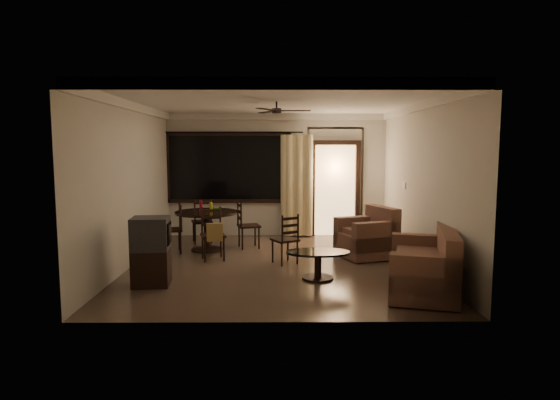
{
  "coord_description": "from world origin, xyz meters",
  "views": [
    {
      "loc": [
        -0.0,
        -8.01,
        2.02
      ],
      "look_at": [
        0.06,
        0.2,
        1.11
      ],
      "focal_mm": 30.0,
      "sensor_mm": 36.0,
      "label": 1
    }
  ],
  "objects_px": {
    "dining_table": "(207,220)",
    "sofa": "(427,268)",
    "dining_chair_west": "(172,238)",
    "dining_chair_south": "(213,243)",
    "coffee_table": "(318,261)",
    "tv_cabinet": "(151,251)",
    "side_chair": "(285,249)",
    "armchair": "(369,237)",
    "dining_chair_east": "(248,234)",
    "dining_chair_north": "(202,230)"
  },
  "relations": [
    {
      "from": "coffee_table",
      "to": "side_chair",
      "type": "bearing_deg",
      "value": 116.3
    },
    {
      "from": "dining_table",
      "to": "side_chair",
      "type": "height_order",
      "value": "dining_table"
    },
    {
      "from": "dining_chair_east",
      "to": "sofa",
      "type": "bearing_deg",
      "value": -153.56
    },
    {
      "from": "armchair",
      "to": "coffee_table",
      "type": "distance_m",
      "value": 1.83
    },
    {
      "from": "dining_chair_west",
      "to": "side_chair",
      "type": "height_order",
      "value": "dining_chair_west"
    },
    {
      "from": "dining_table",
      "to": "dining_chair_east",
      "type": "distance_m",
      "value": 0.9
    },
    {
      "from": "dining_chair_west",
      "to": "sofa",
      "type": "bearing_deg",
      "value": 43.01
    },
    {
      "from": "dining_chair_east",
      "to": "sofa",
      "type": "relative_size",
      "value": 0.52
    },
    {
      "from": "dining_table",
      "to": "sofa",
      "type": "bearing_deg",
      "value": -38.24
    },
    {
      "from": "dining_chair_east",
      "to": "coffee_table",
      "type": "relative_size",
      "value": 0.96
    },
    {
      "from": "tv_cabinet",
      "to": "armchair",
      "type": "distance_m",
      "value": 3.99
    },
    {
      "from": "dining_chair_east",
      "to": "dining_chair_south",
      "type": "height_order",
      "value": "same"
    },
    {
      "from": "dining_chair_south",
      "to": "armchair",
      "type": "height_order",
      "value": "dining_chair_south"
    },
    {
      "from": "dining_chair_east",
      "to": "dining_chair_south",
      "type": "bearing_deg",
      "value": 135.7
    },
    {
      "from": "dining_chair_west",
      "to": "coffee_table",
      "type": "distance_m",
      "value": 3.25
    },
    {
      "from": "dining_chair_north",
      "to": "side_chair",
      "type": "height_order",
      "value": "dining_chair_north"
    },
    {
      "from": "tv_cabinet",
      "to": "sofa",
      "type": "height_order",
      "value": "tv_cabinet"
    },
    {
      "from": "dining_chair_south",
      "to": "tv_cabinet",
      "type": "relative_size",
      "value": 0.94
    },
    {
      "from": "dining_chair_west",
      "to": "armchair",
      "type": "bearing_deg",
      "value": 68.66
    },
    {
      "from": "dining_chair_west",
      "to": "armchair",
      "type": "height_order",
      "value": "dining_chair_west"
    },
    {
      "from": "dining_chair_west",
      "to": "dining_chair_south",
      "type": "xyz_separation_m",
      "value": [
        0.88,
        -0.6,
        0.02
      ]
    },
    {
      "from": "dining_chair_west",
      "to": "armchair",
      "type": "xyz_separation_m",
      "value": [
        3.75,
        -0.37,
        0.1
      ]
    },
    {
      "from": "dining_chair_south",
      "to": "dining_chair_east",
      "type": "bearing_deg",
      "value": 45.7
    },
    {
      "from": "tv_cabinet",
      "to": "side_chair",
      "type": "xyz_separation_m",
      "value": [
        2.0,
        1.29,
        -0.25
      ]
    },
    {
      "from": "dining_chair_south",
      "to": "sofa",
      "type": "relative_size",
      "value": 0.52
    },
    {
      "from": "dining_chair_south",
      "to": "sofa",
      "type": "height_order",
      "value": "dining_chair_south"
    },
    {
      "from": "dining_chair_east",
      "to": "tv_cabinet",
      "type": "height_order",
      "value": "tv_cabinet"
    },
    {
      "from": "dining_chair_south",
      "to": "armchair",
      "type": "bearing_deg",
      "value": -11.15
    },
    {
      "from": "dining_chair_east",
      "to": "tv_cabinet",
      "type": "distance_m",
      "value": 2.91
    },
    {
      "from": "dining_chair_north",
      "to": "armchair",
      "type": "bearing_deg",
      "value": 142.06
    },
    {
      "from": "sofa",
      "to": "dining_table",
      "type": "bearing_deg",
      "value": 156.98
    },
    {
      "from": "dining_table",
      "to": "dining_chair_east",
      "type": "height_order",
      "value": "dining_table"
    },
    {
      "from": "dining_chair_west",
      "to": "tv_cabinet",
      "type": "relative_size",
      "value": 0.94
    },
    {
      "from": "dining_chair_north",
      "to": "side_chair",
      "type": "xyz_separation_m",
      "value": [
        1.75,
        -1.85,
        -0.02
      ]
    },
    {
      "from": "dining_chair_east",
      "to": "tv_cabinet",
      "type": "xyz_separation_m",
      "value": [
        -1.27,
        -2.61,
        0.23
      ]
    },
    {
      "from": "dining_table",
      "to": "sofa",
      "type": "xyz_separation_m",
      "value": [
        3.49,
        -2.75,
        -0.26
      ]
    },
    {
      "from": "sofa",
      "to": "side_chair",
      "type": "bearing_deg",
      "value": 154.94
    },
    {
      "from": "dining_table",
      "to": "dining_chair_west",
      "type": "height_order",
      "value": "dining_table"
    },
    {
      "from": "dining_chair_east",
      "to": "dining_chair_north",
      "type": "distance_m",
      "value": 1.15
    },
    {
      "from": "dining_table",
      "to": "sofa",
      "type": "distance_m",
      "value": 4.46
    },
    {
      "from": "dining_table",
      "to": "coffee_table",
      "type": "height_order",
      "value": "dining_table"
    },
    {
      "from": "dining_chair_north",
      "to": "coffee_table",
      "type": "xyz_separation_m",
      "value": [
        2.23,
        -2.83,
        0.01
      ]
    },
    {
      "from": "tv_cabinet",
      "to": "coffee_table",
      "type": "xyz_separation_m",
      "value": [
        2.49,
        0.31,
        -0.22
      ]
    },
    {
      "from": "dining_chair_west",
      "to": "dining_chair_south",
      "type": "height_order",
      "value": "same"
    },
    {
      "from": "dining_chair_south",
      "to": "dining_chair_north",
      "type": "xyz_separation_m",
      "value": [
        -0.44,
        1.58,
        -0.02
      ]
    },
    {
      "from": "tv_cabinet",
      "to": "side_chair",
      "type": "bearing_deg",
      "value": 27.85
    },
    {
      "from": "dining_chair_east",
      "to": "armchair",
      "type": "bearing_deg",
      "value": -125.45
    },
    {
      "from": "dining_chair_west",
      "to": "tv_cabinet",
      "type": "xyz_separation_m",
      "value": [
        0.19,
        -2.16,
        0.23
      ]
    },
    {
      "from": "dining_chair_east",
      "to": "dining_table",
      "type": "bearing_deg",
      "value": 89.93
    },
    {
      "from": "dining_chair_west",
      "to": "dining_chair_south",
      "type": "bearing_deg",
      "value": 40.21
    }
  ]
}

